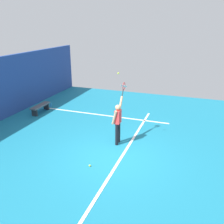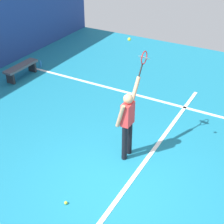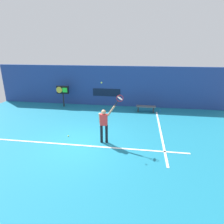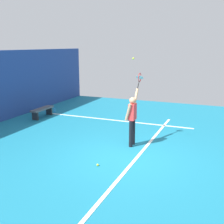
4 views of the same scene
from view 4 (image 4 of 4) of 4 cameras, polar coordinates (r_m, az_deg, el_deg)
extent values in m
plane|color=teal|center=(8.86, 3.35, -9.07)|extent=(18.00, 18.00, 0.00)
cube|color=white|center=(8.79, 4.92, -9.25)|extent=(10.00, 0.10, 0.01)
cube|color=white|center=(12.99, 0.68, -1.68)|extent=(0.10, 7.00, 0.01)
cylinder|color=black|center=(9.59, 3.83, -4.39)|extent=(0.13, 0.13, 0.92)
cylinder|color=black|center=(9.82, 4.30, -3.98)|extent=(0.13, 0.13, 0.92)
cube|color=red|center=(9.50, 4.13, 0.04)|extent=(0.34, 0.20, 0.55)
sphere|color=tan|center=(9.42, 4.17, 2.32)|extent=(0.22, 0.22, 0.22)
cylinder|color=tan|center=(9.74, 4.84, 3.11)|extent=(0.39, 0.09, 0.54)
cylinder|color=tan|center=(9.34, 3.27, -0.03)|extent=(0.09, 0.23, 0.58)
cylinder|color=black|center=(9.91, 5.31, 5.44)|extent=(0.19, 0.03, 0.27)
torus|color=red|center=(10.03, 5.61, 6.95)|extent=(0.43, 0.02, 0.43)
cylinder|color=silver|center=(10.03, 5.61, 6.95)|extent=(0.23, 0.27, 0.15)
sphere|color=#CCE033|center=(9.18, 4.32, 10.69)|extent=(0.07, 0.07, 0.07)
cube|color=#4C4C51|center=(13.88, -13.88, 0.62)|extent=(1.40, 0.36, 0.08)
cube|color=#262628|center=(13.50, -15.19, -0.79)|extent=(0.08, 0.32, 0.37)
cube|color=#262628|center=(14.36, -12.54, 0.20)|extent=(0.08, 0.32, 0.37)
cylinder|color=#338CD8|center=(14.75, -11.49, 0.34)|extent=(0.07, 0.07, 0.24)
sphere|color=#CCE033|center=(8.25, -2.91, -10.58)|extent=(0.07, 0.07, 0.07)
camera|label=1|loc=(1.37, 179.63, 78.33)|focal=39.65mm
camera|label=2|loc=(3.53, 25.13, 43.13)|focal=54.00mm
camera|label=3|loc=(11.88, 51.94, 13.38)|focal=30.94mm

